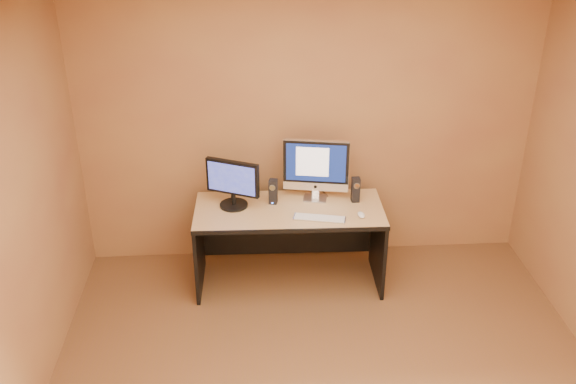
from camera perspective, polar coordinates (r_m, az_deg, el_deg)
walls at (r=3.84m, az=4.55°, el=-4.59°), size 4.00×4.00×2.60m
ceiling at (r=3.35m, az=5.38°, el=14.70°), size 4.00×4.00×0.00m
desk at (r=5.57m, az=0.10°, el=-4.83°), size 1.60×0.73×0.73m
imac at (r=5.43m, az=2.48°, el=1.95°), size 0.59×0.31×0.55m
second_monitor at (r=5.36m, az=-4.92°, el=0.72°), size 0.53×0.42×0.42m
speaker_left at (r=5.43m, az=-1.33°, el=0.04°), size 0.08×0.08×0.22m
speaker_right at (r=5.49m, az=6.03°, el=0.21°), size 0.07×0.07×0.22m
keyboard at (r=5.24m, az=2.83°, el=-2.33°), size 0.44×0.21×0.02m
mouse at (r=5.30m, az=6.53°, el=-2.02°), size 0.07×0.11×0.04m
cable_a at (r=5.68m, az=3.09°, el=0.08°), size 0.08×0.21×0.01m
cable_b at (r=5.67m, az=2.17°, el=0.07°), size 0.08×0.17×0.01m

